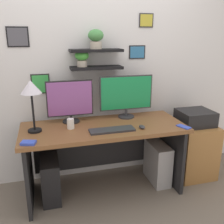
{
  "coord_description": "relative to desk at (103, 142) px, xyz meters",
  "views": [
    {
      "loc": [
        -0.56,
        -2.36,
        1.65
      ],
      "look_at": [
        0.1,
        0.05,
        0.87
      ],
      "focal_mm": 40.58,
      "sensor_mm": 36.0,
      "label": 1
    }
  ],
  "objects": [
    {
      "name": "ground_plane",
      "position": [
        0.0,
        -0.06,
        -0.54
      ],
      "size": [
        8.0,
        8.0,
        0.0
      ],
      "primitive_type": "plane",
      "color": "#70665B"
    },
    {
      "name": "desk_lamp",
      "position": [
        -0.68,
        -0.03,
        0.61
      ],
      "size": [
        0.19,
        0.19,
        0.5
      ],
      "color": "black",
      "rests_on": "desk"
    },
    {
      "name": "monitor_right",
      "position": [
        0.31,
        0.16,
        0.46
      ],
      "size": [
        0.59,
        0.18,
        0.47
      ],
      "color": "#2D2D33",
      "rests_on": "desk"
    },
    {
      "name": "computer_tower_right",
      "position": [
        0.63,
        -0.04,
        -0.31
      ],
      "size": [
        0.18,
        0.4,
        0.46
      ],
      "primitive_type": "cube",
      "color": "#99999E",
      "rests_on": "ground"
    },
    {
      "name": "back_wall_assembly",
      "position": [
        -0.0,
        0.38,
        0.81
      ],
      "size": [
        4.4,
        0.24,
        2.7
      ],
      "color": "silver",
      "rests_on": "ground"
    },
    {
      "name": "scissors_tray",
      "position": [
        -0.72,
        -0.32,
        0.22
      ],
      "size": [
        0.14,
        0.11,
        0.02
      ],
      "primitive_type": "cube",
      "rotation": [
        0.0,
        0.0,
        -0.29
      ],
      "color": "blue",
      "rests_on": "desk"
    },
    {
      "name": "pen_cup",
      "position": [
        -0.33,
        -0.04,
        0.26
      ],
      "size": [
        0.07,
        0.07,
        0.1
      ],
      "primitive_type": "cylinder",
      "color": "white",
      "rests_on": "desk"
    },
    {
      "name": "cell_phone",
      "position": [
        0.77,
        -0.3,
        0.21
      ],
      "size": [
        0.12,
        0.16,
        0.01
      ],
      "primitive_type": "cube",
      "rotation": [
        0.0,
        0.0,
        0.39
      ],
      "color": "blue",
      "rests_on": "desk"
    },
    {
      "name": "drawer_cabinet",
      "position": [
        1.1,
        0.01,
        -0.22
      ],
      "size": [
        0.44,
        0.5,
        0.64
      ],
      "primitive_type": "cube",
      "color": "#9E6B38",
      "rests_on": "ground"
    },
    {
      "name": "monitor_left",
      "position": [
        -0.31,
        0.16,
        0.44
      ],
      "size": [
        0.48,
        0.18,
        0.44
      ],
      "color": "black",
      "rests_on": "desk"
    },
    {
      "name": "printer",
      "position": [
        1.1,
        0.01,
        0.18
      ],
      "size": [
        0.38,
        0.34,
        0.17
      ],
      "primitive_type": "cube",
      "color": "black",
      "rests_on": "drawer_cabinet"
    },
    {
      "name": "keyboard",
      "position": [
        0.04,
        -0.21,
        0.22
      ],
      "size": [
        0.44,
        0.14,
        0.02
      ],
      "primitive_type": "cube",
      "color": "#2D2D33",
      "rests_on": "desk"
    },
    {
      "name": "computer_mouse",
      "position": [
        0.35,
        -0.22,
        0.22
      ],
      "size": [
        0.06,
        0.09,
        0.03
      ],
      "primitive_type": "ellipsoid",
      "color": "#2D2D33",
      "rests_on": "desk"
    },
    {
      "name": "desk",
      "position": [
        0.0,
        0.0,
        0.0
      ],
      "size": [
        1.66,
        0.68,
        0.75
      ],
      "color": "brown",
      "rests_on": "ground"
    },
    {
      "name": "computer_tower_left",
      "position": [
        -0.57,
        -0.04,
        -0.32
      ],
      "size": [
        0.18,
        0.4,
        0.44
      ],
      "primitive_type": "cube",
      "color": "black",
      "rests_on": "ground"
    }
  ]
}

